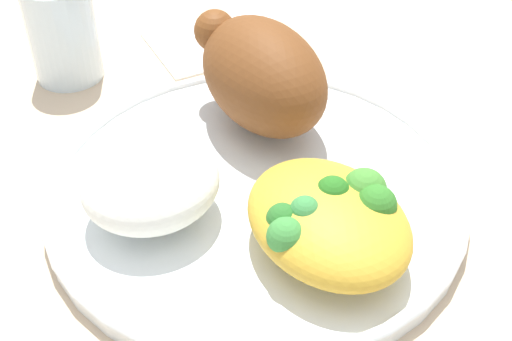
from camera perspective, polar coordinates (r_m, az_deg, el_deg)
The scene contains 7 objects.
ground_plane at distance 0.47m, azimuth 0.00°, elevation -2.45°, with size 2.00×2.00×0.00m, color #CFB492.
plate at distance 0.46m, azimuth 0.00°, elevation -1.67°, with size 0.28×0.28×0.02m.
roasted_chicken at distance 0.49m, azimuth 0.43°, elevation 8.10°, with size 0.12×0.08×0.08m.
rice_pile at distance 0.43m, azimuth -8.81°, elevation -1.07°, with size 0.08×0.09×0.05m, color white.
mac_cheese_with_broccoli at distance 0.40m, azimuth 6.14°, elevation -4.00°, with size 0.11×0.09×0.04m.
water_glass at distance 0.59m, azimuth -15.88°, elevation 11.09°, with size 0.06×0.06×0.08m, color silver.
napkin at distance 0.64m, azimuth -2.94°, elevation 10.89°, with size 0.09×0.13×0.00m, color white.
Camera 1 is at (-0.29, 0.18, 0.32)m, focal length 47.84 mm.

